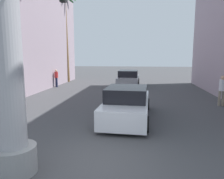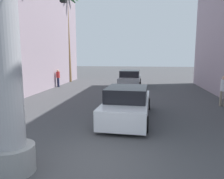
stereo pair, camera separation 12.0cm
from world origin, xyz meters
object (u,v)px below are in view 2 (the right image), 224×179
at_px(car_lead, 127,104).
at_px(pedestrian_far_left, 58,77).
at_px(car_far, 130,79).
at_px(palm_tree_mid_left, 18,27).
at_px(palm_tree_far_left, 68,28).
at_px(pedestrian_mid_right, 223,89).

relative_size(car_lead, pedestrian_far_left, 3.17).
distance_m(car_lead, car_far, 10.98).
relative_size(car_far, palm_tree_mid_left, 0.53).
bearing_deg(palm_tree_mid_left, car_lead, -31.63).
bearing_deg(car_lead, pedestrian_far_left, 126.64).
bearing_deg(pedestrian_far_left, palm_tree_far_left, 94.76).
relative_size(pedestrian_far_left, pedestrian_mid_right, 0.92).
distance_m(car_lead, palm_tree_far_left, 16.79).
xyz_separation_m(car_lead, palm_tree_mid_left, (-8.23, 5.07, 4.28)).
height_order(palm_tree_far_left, pedestrian_mid_right, palm_tree_far_left).
height_order(car_far, palm_tree_far_left, palm_tree_far_left).
height_order(car_far, pedestrian_mid_right, pedestrian_mid_right).
relative_size(car_far, pedestrian_mid_right, 2.47).
bearing_deg(palm_tree_far_left, car_far, -23.10).
distance_m(palm_tree_far_left, pedestrian_far_left, 6.59).
relative_size(palm_tree_mid_left, pedestrian_far_left, 5.07).
bearing_deg(palm_tree_mid_left, car_far, 37.34).
bearing_deg(palm_tree_far_left, pedestrian_far_left, -85.24).
height_order(palm_tree_far_left, pedestrian_far_left, palm_tree_far_left).
xyz_separation_m(car_far, pedestrian_far_left, (-6.75, -1.21, 0.23)).
height_order(car_far, pedestrian_far_left, pedestrian_far_left).
relative_size(palm_tree_far_left, palm_tree_mid_left, 1.13).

